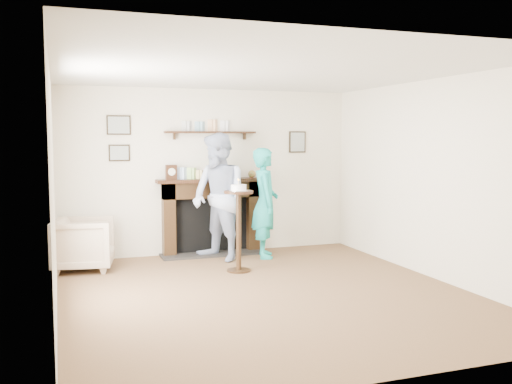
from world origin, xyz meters
The scene contains 6 objects.
ground centered at (0.00, 0.00, 0.00)m, with size 5.00×5.00×0.00m, color brown.
room_shell centered at (0.00, 0.69, 1.62)m, with size 4.54×5.02×2.52m.
armchair centered at (-1.90, 1.90, 0.00)m, with size 0.75×0.77×0.70m, color gray.
man centered at (-0.02, 1.90, 0.00)m, with size 0.89×0.70×1.84m, color #C9E3FC.
woman centered at (0.68, 1.88, 0.00)m, with size 0.59×0.39×1.62m, color #20B9A7.
pedestal_table centered at (0.03, 1.14, 0.76)m, with size 0.38×0.38×1.23m.
Camera 1 is at (-2.20, -5.96, 1.77)m, focal length 40.00 mm.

